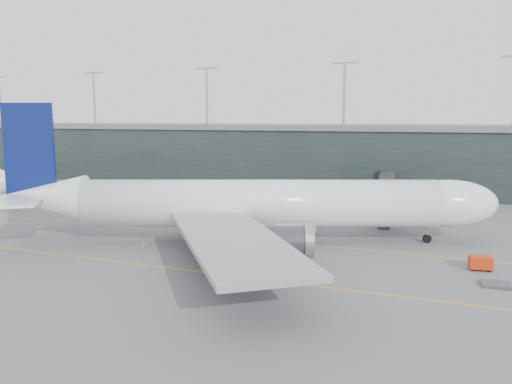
% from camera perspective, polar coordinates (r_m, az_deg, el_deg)
% --- Properties ---
extents(ground, '(320.00, 320.00, 0.00)m').
position_cam_1_polar(ground, '(74.84, -1.43, -4.54)').
color(ground, '#5A5A5F').
rests_on(ground, ground).
extents(taxiline_a, '(160.00, 0.25, 0.02)m').
position_cam_1_polar(taxiline_a, '(71.26, -2.67, -5.20)').
color(taxiline_a, gold).
rests_on(taxiline_a, ground).
extents(taxiline_b, '(160.00, 0.25, 0.02)m').
position_cam_1_polar(taxiline_b, '(57.52, -9.20, -8.65)').
color(taxiline_b, gold).
rests_on(taxiline_b, ground).
extents(taxiline_lead_main, '(0.25, 60.00, 0.02)m').
position_cam_1_polar(taxiline_lead_main, '(91.85, 6.27, -2.15)').
color(taxiline_lead_main, gold).
rests_on(taxiline_lead_main, ground).
extents(terminal, '(240.00, 36.00, 29.00)m').
position_cam_1_polar(terminal, '(128.74, 8.54, 4.25)').
color(terminal, black).
rests_on(terminal, ground).
extents(main_aircraft, '(64.66, 59.72, 18.82)m').
position_cam_1_polar(main_aircraft, '(67.22, 0.17, -1.43)').
color(main_aircraft, white).
rests_on(main_aircraft, ground).
extents(jet_bridge, '(6.99, 42.74, 5.86)m').
position_cam_1_polar(jet_bridge, '(91.29, 15.04, 0.33)').
color(jet_bridge, '#2B2A2F').
rests_on(jet_bridge, ground).
extents(gse_cart, '(2.59, 1.89, 1.61)m').
position_cam_1_polar(gse_cart, '(61.40, 24.27, -7.34)').
color(gse_cart, '#B72B0D').
rests_on(gse_cart, ground).
extents(baggage_dolly, '(2.89, 2.35, 0.28)m').
position_cam_1_polar(baggage_dolly, '(56.76, 25.70, -9.47)').
color(baggage_dolly, '#3E3E44').
rests_on(baggage_dolly, ground).
extents(uld_a, '(2.46, 2.11, 1.99)m').
position_cam_1_polar(uld_a, '(84.92, -1.16, -2.26)').
color(uld_a, '#3B3B40').
rests_on(uld_a, ground).
extents(uld_b, '(2.29, 1.89, 1.97)m').
position_cam_1_polar(uld_b, '(86.45, -0.42, -2.07)').
color(uld_b, '#3B3B40').
rests_on(uld_b, ground).
extents(uld_c, '(2.44, 2.04, 2.06)m').
position_cam_1_polar(uld_c, '(85.06, 1.37, -2.22)').
color(uld_c, '#3B3B40').
rests_on(uld_c, ground).
extents(cone_wing_stbd, '(0.50, 0.50, 0.80)m').
position_cam_1_polar(cone_wing_stbd, '(53.67, -0.99, -9.36)').
color(cone_wing_stbd, orange).
rests_on(cone_wing_stbd, ground).
extents(cone_wing_port, '(0.48, 0.48, 0.76)m').
position_cam_1_polar(cone_wing_port, '(81.83, 8.92, -3.24)').
color(cone_wing_port, '#CA4A0B').
rests_on(cone_wing_port, ground).
extents(cone_tail, '(0.44, 0.44, 0.70)m').
position_cam_1_polar(cone_tail, '(68.03, -12.74, -5.77)').
color(cone_tail, orange).
rests_on(cone_tail, ground).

